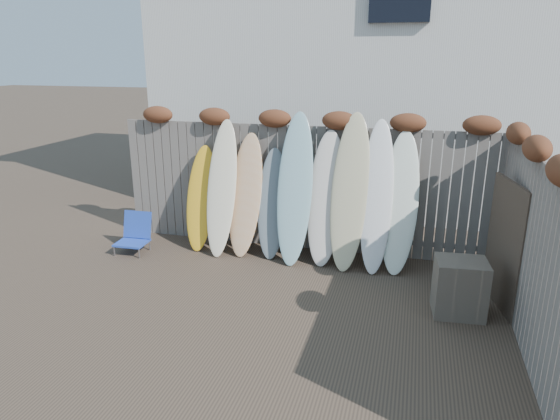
% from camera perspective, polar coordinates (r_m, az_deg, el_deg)
% --- Properties ---
extents(ground, '(80.00, 80.00, 0.00)m').
position_cam_1_polar(ground, '(6.19, -2.99, -12.12)').
color(ground, '#493A2D').
extents(back_fence, '(6.05, 0.28, 2.24)m').
position_cam_1_polar(back_fence, '(7.90, 2.70, 3.73)').
color(back_fence, slate).
rests_on(back_fence, ground).
extents(right_fence, '(0.28, 4.40, 2.24)m').
position_cam_1_polar(right_fence, '(5.83, 27.01, -3.63)').
color(right_fence, slate).
rests_on(right_fence, ground).
extents(house, '(8.50, 5.50, 6.33)m').
position_cam_1_polar(house, '(11.67, 9.71, 17.87)').
color(house, silver).
rests_on(house, ground).
extents(beach_chair, '(0.49, 0.52, 0.63)m').
position_cam_1_polar(beach_chair, '(8.35, -16.27, -2.61)').
color(beach_chair, blue).
rests_on(beach_chair, ground).
extents(wooden_crate, '(0.64, 0.55, 0.69)m').
position_cam_1_polar(wooden_crate, '(6.48, 19.84, -8.32)').
color(wooden_crate, '#615949').
rests_on(wooden_crate, ground).
extents(lattice_panel, '(0.25, 1.06, 1.60)m').
position_cam_1_polar(lattice_panel, '(6.74, 24.29, -3.66)').
color(lattice_panel, brown).
rests_on(lattice_panel, ground).
extents(surfboard_0, '(0.49, 0.60, 1.66)m').
position_cam_1_polar(surfboard_0, '(8.14, -9.03, 1.34)').
color(surfboard_0, yellow).
rests_on(surfboard_0, ground).
extents(surfboard_1, '(0.48, 0.74, 2.09)m').
position_cam_1_polar(surfboard_1, '(7.86, -6.67, 2.50)').
color(surfboard_1, '#F5EAC8').
rests_on(surfboard_1, ground).
extents(surfboard_2, '(0.56, 0.70, 1.89)m').
position_cam_1_polar(surfboard_2, '(7.82, -3.95, 1.74)').
color(surfboard_2, '#EBC76D').
rests_on(surfboard_2, ground).
extents(surfboard_3, '(0.51, 0.64, 1.67)m').
position_cam_1_polar(surfboard_3, '(7.72, -0.90, 0.74)').
color(surfboard_3, slate).
rests_on(surfboard_3, ground).
extents(surfboard_4, '(0.56, 0.81, 2.24)m').
position_cam_1_polar(surfboard_4, '(7.49, 1.71, 2.45)').
color(surfboard_4, '#8AB9C2').
rests_on(surfboard_4, ground).
extents(surfboard_5, '(0.54, 0.71, 1.98)m').
position_cam_1_polar(surfboard_5, '(7.49, 5.24, 1.36)').
color(surfboard_5, silver).
rests_on(surfboard_5, ground).
extents(surfboard_6, '(0.58, 0.82, 2.25)m').
position_cam_1_polar(surfboard_6, '(7.35, 7.98, 2.08)').
color(surfboard_6, beige).
rests_on(surfboard_6, ground).
extents(surfboard_7, '(0.49, 0.78, 2.17)m').
position_cam_1_polar(surfboard_7, '(7.33, 11.00, 1.51)').
color(surfboard_7, white).
rests_on(surfboard_7, ground).
extents(surfboard_8, '(0.53, 0.73, 2.02)m').
position_cam_1_polar(surfboard_8, '(7.36, 13.55, 0.82)').
color(surfboard_8, white).
rests_on(surfboard_8, ground).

